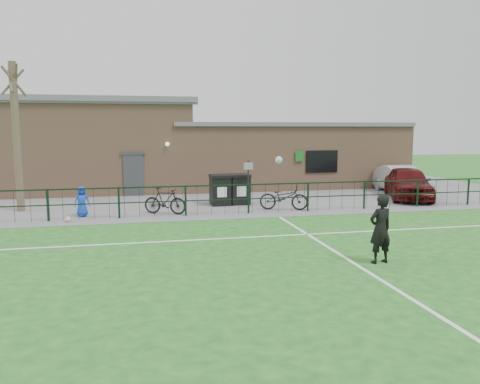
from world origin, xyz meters
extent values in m
plane|color=#1C5B1A|center=(0.00, 0.00, 0.00)|extent=(90.00, 90.00, 0.00)
cube|color=slate|center=(0.00, 13.50, 0.01)|extent=(34.00, 13.00, 0.02)
cube|color=white|center=(0.00, 7.80, 0.00)|extent=(28.00, 0.10, 0.01)
cube|color=white|center=(0.00, 4.00, 0.00)|extent=(28.00, 0.10, 0.01)
cube|color=white|center=(2.00, 0.00, 0.00)|extent=(0.10, 16.00, 0.01)
cube|color=black|center=(0.00, 8.00, 0.60)|extent=(28.00, 0.10, 1.20)
cylinder|color=#4E3F2F|center=(-8.00, 10.50, 3.00)|extent=(0.30, 0.30, 6.00)
cube|color=black|center=(0.25, 10.30, 0.65)|extent=(0.85, 0.96, 1.25)
cube|color=black|center=(1.14, 10.38, 0.65)|extent=(0.85, 0.96, 1.25)
cylinder|color=black|center=(1.36, 9.60, 1.02)|extent=(0.07, 0.07, 2.00)
imported|color=#480C0E|center=(9.38, 10.17, 0.79)|extent=(3.39, 4.90, 1.55)
imported|color=#A3A6AB|center=(10.13, 12.01, 0.74)|extent=(1.92, 4.48, 1.44)
imported|color=black|center=(-2.26, 8.52, 0.54)|extent=(1.78, 1.16, 1.04)
imported|color=black|center=(2.61, 8.46, 0.54)|extent=(2.11, 1.36, 1.05)
imported|color=blue|center=(-5.40, 8.68, 0.60)|extent=(0.64, 0.50, 1.16)
imported|color=black|center=(2.64, 0.57, 0.87)|extent=(0.70, 0.53, 1.75)
sphere|color=white|center=(0.97, 3.87, 2.42)|extent=(0.22, 0.22, 0.22)
sphere|color=silver|center=(-5.79, 7.64, 0.11)|extent=(0.22, 0.22, 0.22)
cube|color=tan|center=(0.00, 16.50, 1.75)|extent=(24.00, 5.00, 3.50)
cube|color=tan|center=(-6.24, 16.50, 4.10)|extent=(11.52, 5.00, 1.20)
cube|color=#5B5E63|center=(-6.24, 16.50, 4.82)|extent=(12.02, 5.40, 0.28)
cube|color=#5B5E63|center=(5.28, 16.50, 3.60)|extent=(13.44, 5.30, 0.22)
cube|color=#383A3D|center=(-3.50, 13.97, 1.05)|extent=(1.00, 0.08, 2.10)
cube|color=black|center=(6.50, 13.97, 1.60)|extent=(1.80, 0.08, 1.20)
cube|color=#19661E|center=(5.20, 13.92, 1.90)|extent=(0.45, 0.04, 0.55)
camera|label=1|loc=(-3.24, -9.88, 3.36)|focal=35.00mm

